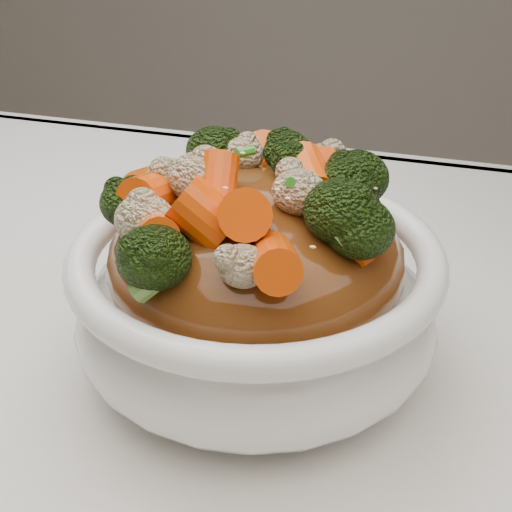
% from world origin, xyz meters
% --- Properties ---
extents(tablecloth, '(1.20, 0.80, 0.04)m').
position_xyz_m(tablecloth, '(0.00, 0.00, 0.73)').
color(tablecloth, silver).
rests_on(tablecloth, dining_table).
extents(bowl, '(0.25, 0.25, 0.08)m').
position_xyz_m(bowl, '(0.03, 0.04, 0.79)').
color(bowl, white).
rests_on(bowl, tablecloth).
extents(sauce_base, '(0.20, 0.20, 0.09)m').
position_xyz_m(sauce_base, '(0.03, 0.04, 0.82)').
color(sauce_base, '#5D2E0F').
rests_on(sauce_base, bowl).
extents(carrots, '(0.20, 0.20, 0.05)m').
position_xyz_m(carrots, '(0.03, 0.04, 0.88)').
color(carrots, '#F04D07').
rests_on(carrots, sauce_base).
extents(broccoli, '(0.20, 0.20, 0.04)m').
position_xyz_m(broccoli, '(0.03, 0.04, 0.88)').
color(broccoli, black).
rests_on(broccoli, sauce_base).
extents(cauliflower, '(0.20, 0.20, 0.04)m').
position_xyz_m(cauliflower, '(0.03, 0.04, 0.88)').
color(cauliflower, '#D0BA8E').
rests_on(cauliflower, sauce_base).
extents(scallions, '(0.15, 0.15, 0.02)m').
position_xyz_m(scallions, '(0.03, 0.04, 0.88)').
color(scallions, '#329321').
rests_on(scallions, sauce_base).
extents(sesame_seeds, '(0.18, 0.18, 0.01)m').
position_xyz_m(sesame_seeds, '(0.03, 0.04, 0.88)').
color(sesame_seeds, beige).
rests_on(sesame_seeds, sauce_base).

